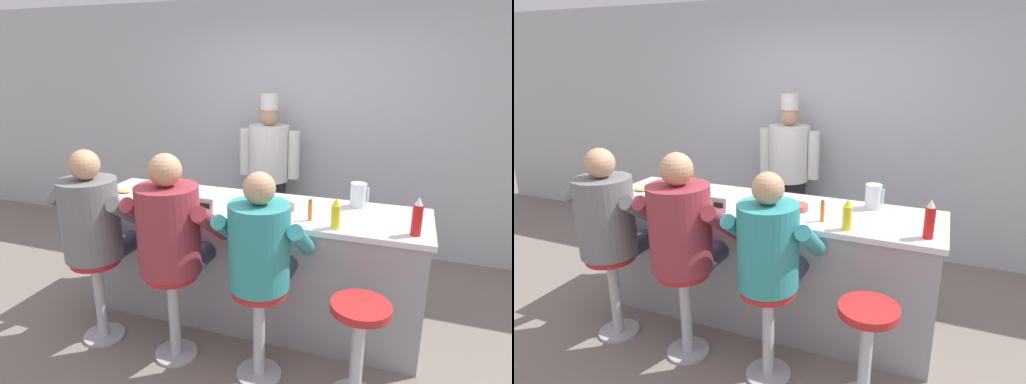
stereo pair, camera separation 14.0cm
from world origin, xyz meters
TOP-DOWN VIEW (x-y plane):
  - ground_plane at (0.00, 0.00)m, footprint 20.00×20.00m
  - wall_back at (0.00, 2.03)m, footprint 10.00×0.06m
  - diner_counter at (0.00, 0.37)m, footprint 2.70×0.74m
  - ketchup_bottle_red at (1.22, 0.15)m, footprint 0.07×0.07m
  - mustard_bottle_yellow at (0.71, 0.10)m, footprint 0.06×0.06m
  - hot_sauce_bottle_orange at (0.52, 0.19)m, footprint 0.03×0.03m
  - water_pitcher_clear at (0.80, 0.61)m, footprint 0.14×0.12m
  - breakfast_plate at (-1.09, 0.26)m, footprint 0.28×0.28m
  - cereal_bowl at (0.28, 0.34)m, footprint 0.16×0.16m
  - coffee_mug_tan at (0.26, 0.15)m, footprint 0.12×0.08m
  - coffee_mug_white at (-0.73, 0.18)m, footprint 0.13×0.08m
  - napkin_dispenser_chrome at (-0.24, 0.11)m, footprint 0.13×0.08m
  - diner_seated_grey at (-0.95, -0.28)m, footprint 0.62×0.62m
  - diner_seated_maroon at (-0.32, -0.28)m, footprint 0.64×0.63m
  - diner_seated_teal at (0.32, -0.28)m, footprint 0.59×0.58m
  - empty_stool_round at (0.95, -0.31)m, footprint 0.36×0.36m
  - cook_in_whites_near at (-0.28, 1.73)m, footprint 0.67×0.43m

SIDE VIEW (x-z plane):
  - ground_plane at x=0.00m, z-range 0.00..0.00m
  - empty_stool_round at x=0.95m, z-range 0.11..0.79m
  - diner_counter at x=0.00m, z-range 0.00..0.97m
  - diner_seated_teal at x=0.32m, z-range 0.18..1.61m
  - diner_seated_grey at x=-0.95m, z-range 0.18..1.65m
  - diner_seated_maroon at x=-0.32m, z-range 0.18..1.67m
  - cook_in_whites_near at x=-0.28m, z-range 0.09..1.81m
  - breakfast_plate at x=-1.09m, z-range 0.96..1.01m
  - cereal_bowl at x=0.28m, z-range 0.97..1.01m
  - coffee_mug_tan at x=0.26m, z-range 0.97..1.06m
  - coffee_mug_white at x=-0.73m, z-range 0.97..1.06m
  - napkin_dispenser_chrome at x=-0.24m, z-range 0.97..1.08m
  - hot_sauce_bottle_orange at x=0.52m, z-range 0.97..1.12m
  - water_pitcher_clear at x=0.80m, z-range 0.97..1.16m
  - mustard_bottle_yellow at x=0.71m, z-range 0.96..1.18m
  - ketchup_bottle_red at x=1.22m, z-range 0.96..1.22m
  - wall_back at x=0.00m, z-range 0.00..2.70m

